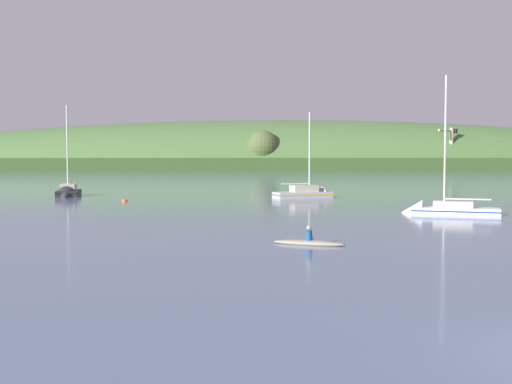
% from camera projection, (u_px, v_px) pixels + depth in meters
% --- Properties ---
extents(far_shoreline_hill, '(514.09, 134.31, 46.11)m').
position_uv_depth(far_shoreline_hill, '(271.00, 169.00, 275.43)').
color(far_shoreline_hill, '#314A21').
rests_on(far_shoreline_hill, ground).
extents(dockside_crane, '(10.96, 9.56, 17.67)m').
position_uv_depth(dockside_crane, '(451.00, 150.00, 243.06)').
color(dockside_crane, '#4C4C51').
rests_on(dockside_crane, ground).
extents(sailboat_near_mooring, '(7.33, 4.23, 10.19)m').
position_uv_depth(sailboat_near_mooring, '(309.00, 196.00, 63.32)').
color(sailboat_near_mooring, '#ADB2BC').
rests_on(sailboat_near_mooring, ground).
extents(sailboat_midwater_white, '(7.25, 4.49, 11.23)m').
position_uv_depth(sailboat_midwater_white, '(442.00, 212.00, 44.01)').
color(sailboat_midwater_white, white).
rests_on(sailboat_midwater_white, ground).
extents(sailboat_far_left, '(3.24, 6.81, 11.29)m').
position_uv_depth(sailboat_far_left, '(68.00, 194.00, 66.39)').
color(sailboat_far_left, '#232328').
rests_on(sailboat_far_left, ground).
extents(canoe_with_paddler, '(3.47, 1.97, 1.02)m').
position_uv_depth(canoe_with_paddler, '(309.00, 242.00, 27.92)').
color(canoe_with_paddler, gray).
rests_on(canoe_with_paddler, ground).
extents(mooring_buoy_midchannel, '(0.57, 0.57, 0.65)m').
position_uv_depth(mooring_buoy_midchannel, '(125.00, 201.00, 57.88)').
color(mooring_buoy_midchannel, '#EA5B19').
rests_on(mooring_buoy_midchannel, ground).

